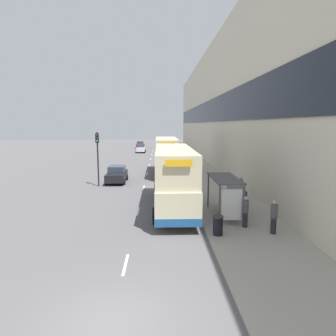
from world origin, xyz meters
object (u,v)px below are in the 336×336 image
at_px(bus_shelter, 228,190).
at_px(pedestrian_1, 274,217).
at_px(car_2, 140,145).
at_px(car_0, 117,174).
at_px(car_1, 141,148).
at_px(double_decker_bus_ahead, 166,155).
at_px(pedestrian_3, 244,201).
at_px(double_decker_bus_near, 174,177).
at_px(pedestrian_2, 241,187).
at_px(pedestrian_at_shelter, 245,211).
at_px(litter_bin, 218,225).
at_px(traffic_light_far_kerb, 98,150).

height_order(bus_shelter, pedestrian_1, bus_shelter).
bearing_deg(bus_shelter, car_2, 98.95).
height_order(car_0, car_1, car_1).
bearing_deg(double_decker_bus_ahead, pedestrian_3, -74.64).
height_order(car_0, car_2, car_0).
xyz_separation_m(double_decker_bus_near, car_1, (-4.85, 43.06, -1.40)).
bearing_deg(double_decker_bus_near, double_decker_bus_ahead, 90.52).
relative_size(bus_shelter, car_2, 1.05).
xyz_separation_m(double_decker_bus_near, pedestrian_3, (4.52, -1.93, -1.27)).
distance_m(car_1, pedestrian_2, 41.72).
relative_size(double_decker_bus_ahead, pedestrian_1, 5.66).
distance_m(car_1, pedestrian_at_shelter, 48.26).
relative_size(pedestrian_1, litter_bin, 1.75).
distance_m(pedestrian_1, pedestrian_2, 8.17).
xyz_separation_m(car_1, car_2, (-0.86, 11.56, -0.04)).
bearing_deg(car_0, pedestrian_1, 124.29).
distance_m(car_2, litter_bin, 60.73).
relative_size(car_0, car_2, 1.07).
height_order(double_decker_bus_near, pedestrian_1, double_decker_bus_near).
height_order(double_decker_bus_ahead, litter_bin, double_decker_bus_ahead).
bearing_deg(pedestrian_at_shelter, bus_shelter, 107.36).
xyz_separation_m(bus_shelter, pedestrian_2, (2.25, 5.23, -0.90)).
bearing_deg(double_decker_bus_ahead, pedestrian_1, -75.73).
bearing_deg(car_2, pedestrian_at_shelter, 99.22).
relative_size(bus_shelter, litter_bin, 4.00).
bearing_deg(double_decker_bus_near, pedestrian_2, 25.63).
distance_m(bus_shelter, litter_bin, 3.49).
bearing_deg(double_decker_bus_near, litter_bin, -69.70).
height_order(double_decker_bus_ahead, traffic_light_far_kerb, traffic_light_far_kerb).
xyz_separation_m(double_decker_bus_ahead, litter_bin, (2.21, -20.62, -1.61)).
bearing_deg(pedestrian_3, car_1, 101.76).
bearing_deg(bus_shelter, double_decker_bus_near, 142.04).
bearing_deg(car_2, traffic_light_far_kerb, 88.58).
height_order(car_0, pedestrian_2, pedestrian_2).
height_order(car_1, pedestrian_1, pedestrian_1).
bearing_deg(car_2, bus_shelter, 98.95).
height_order(bus_shelter, car_1, bus_shelter).
distance_m(double_decker_bus_near, pedestrian_at_shelter, 5.99).
height_order(pedestrian_2, litter_bin, pedestrian_2).
bearing_deg(pedestrian_2, car_0, 146.66).
relative_size(double_decker_bus_near, car_0, 2.52).
distance_m(double_decker_bus_near, pedestrian_2, 6.29).
xyz_separation_m(car_0, car_2, (-0.32, 44.76, -0.01)).
distance_m(double_decker_bus_ahead, car_2, 40.02).
xyz_separation_m(pedestrian_1, litter_bin, (-3.01, -0.11, -0.41)).
xyz_separation_m(car_0, litter_bin, (7.47, -15.47, -0.17)).
distance_m(car_2, pedestrian_at_shelter, 59.80).
height_order(bus_shelter, litter_bin, bus_shelter).
bearing_deg(pedestrian_at_shelter, car_2, 99.22).
bearing_deg(car_2, litter_bin, 97.37).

